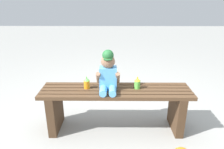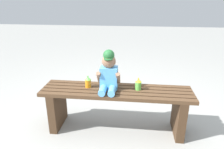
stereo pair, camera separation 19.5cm
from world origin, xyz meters
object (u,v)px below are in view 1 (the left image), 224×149
(park_bench, at_px, (116,103))
(sippy_cup_left, at_px, (87,83))
(child_figure, at_px, (108,73))
(sippy_cup_right, at_px, (137,83))

(park_bench, xyz_separation_m, sippy_cup_left, (-0.30, 0.03, 0.21))
(park_bench, relative_size, child_figure, 3.75)
(child_figure, distance_m, sippy_cup_left, 0.25)
(sippy_cup_right, bearing_deg, child_figure, -175.31)
(child_figure, height_order, sippy_cup_left, child_figure)
(child_figure, bearing_deg, sippy_cup_left, 173.64)
(park_bench, xyz_separation_m, sippy_cup_right, (0.22, 0.03, 0.21))
(park_bench, height_order, child_figure, child_figure)
(park_bench, bearing_deg, child_figure, 177.61)
(child_figure, relative_size, sippy_cup_left, 3.26)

